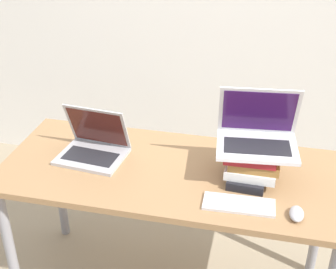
% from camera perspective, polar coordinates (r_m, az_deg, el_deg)
% --- Properties ---
extents(desk, '(1.57, 0.68, 0.75)m').
position_cam_1_polar(desk, '(2.18, 0.40, -6.11)').
color(desk, '#9E754C').
rests_on(desk, ground_plane).
extents(laptop_left, '(0.33, 0.27, 0.24)m').
position_cam_1_polar(laptop_left, '(2.24, -9.05, -1.44)').
color(laptop_left, '#B2B2B7').
rests_on(laptop_left, desk).
extents(book_stack, '(0.24, 0.27, 0.15)m').
position_cam_1_polar(book_stack, '(2.08, 10.17, -3.25)').
color(book_stack, black).
rests_on(book_stack, desk).
extents(laptop_on_books, '(0.37, 0.29, 0.26)m').
position_cam_1_polar(laptop_on_books, '(2.03, 10.85, -0.00)').
color(laptop_on_books, silver).
rests_on(laptop_on_books, book_stack).
extents(wireless_keyboard, '(0.29, 0.12, 0.01)m').
position_cam_1_polar(wireless_keyboard, '(1.93, 8.64, -8.41)').
color(wireless_keyboard, silver).
rests_on(wireless_keyboard, desk).
extents(mouse, '(0.06, 0.10, 0.03)m').
position_cam_1_polar(mouse, '(1.92, 15.40, -9.30)').
color(mouse, '#B2B2B7').
rests_on(mouse, desk).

